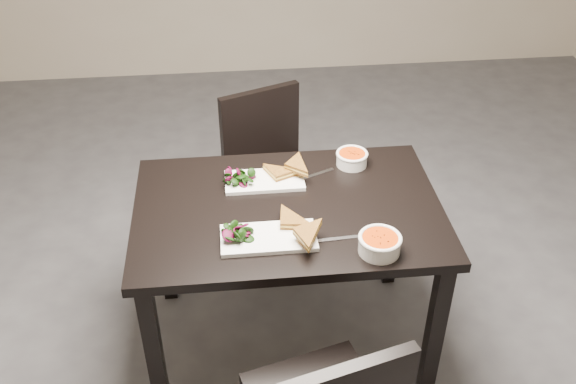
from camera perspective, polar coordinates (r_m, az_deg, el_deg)
The scene contains 13 objects.
ground at distance 3.32m, azimuth 3.74°, elevation -7.40°, with size 5.00×5.00×0.00m, color #47474C.
table at distance 2.58m, azimuth 0.00°, elevation -3.06°, with size 1.20×0.80×0.75m.
chair_far at distance 3.25m, azimuth -1.54°, elevation 2.40°, with size 0.55×0.55×0.85m.
plate_near at distance 2.36m, azimuth -1.73°, elevation -4.06°, with size 0.35×0.17×0.02m, color white.
sandwich_near at distance 2.35m, azimuth -0.19°, elevation -3.03°, with size 0.17×0.13×0.06m, color #98671F, non-canonical shape.
salad_near at distance 2.33m, azimuth -4.19°, elevation -3.60°, with size 0.11×0.10×0.05m, color black, non-canonical shape.
soup_bowl_near at distance 2.31m, azimuth 8.08°, elevation -4.48°, with size 0.16×0.16×0.07m.
cutlery_near at distance 2.37m, azimuth 4.45°, elevation -4.12°, with size 0.18×0.02×0.00m, color silver.
plate_far at distance 2.65m, azimuth -2.08°, elevation 1.01°, with size 0.32×0.16×0.02m, color white.
sandwich_far at distance 2.62m, azimuth -0.66°, elevation 1.52°, with size 0.16×0.12×0.05m, color #98671F, non-canonical shape.
salad_far at distance 2.63m, azimuth -4.27°, elevation 1.42°, with size 0.10×0.09×0.04m, color black, non-canonical shape.
soup_bowl_far at distance 2.76m, azimuth 5.65°, elevation 3.03°, with size 0.14×0.14×0.06m.
cutlery_far at distance 2.70m, azimuth 2.39°, elevation 1.53°, with size 0.18×0.02×0.00m, color silver.
Camera 1 is at (-0.47, -2.39, 2.26)m, focal length 40.36 mm.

